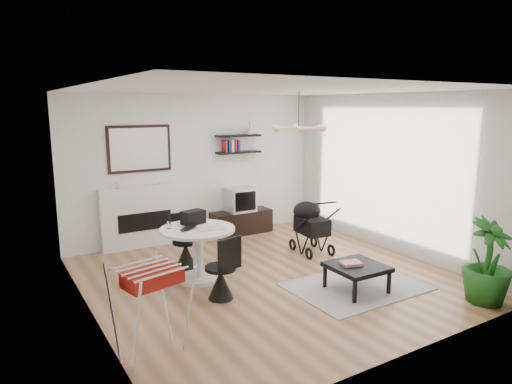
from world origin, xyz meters
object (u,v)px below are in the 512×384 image
potted_plant (488,261)px  tv_console (241,222)px  crt_tv (240,199)px  stroller (310,228)px  fireplace (143,209)px  drying_rack (151,309)px  coffee_table (357,268)px  dining_table (198,246)px

potted_plant → tv_console: bearing=103.6°
crt_tv → stroller: bearing=-73.7°
fireplace → stroller: fireplace is taller
fireplace → drying_rack: 3.77m
fireplace → potted_plant: size_ratio=1.98×
fireplace → crt_tv: fireplace is taller
tv_console → crt_tv: crt_tv is taller
tv_console → coffee_table: size_ratio=1.69×
tv_console → crt_tv: (-0.03, -0.00, 0.46)m
potted_plant → fireplace: bearing=123.0°
fireplace → crt_tv: size_ratio=4.06×
coffee_table → potted_plant: size_ratio=0.66×
dining_table → drying_rack: size_ratio=1.13×
crt_tv → dining_table: size_ratio=0.50×
coffee_table → drying_rack: bearing=-177.3°
crt_tv → dining_table: crt_tv is taller
fireplace → drying_rack: bearing=-106.7°
dining_table → potted_plant: 3.84m
fireplace → drying_rack: fireplace is taller
dining_table → potted_plant: size_ratio=0.98×
drying_rack → coffee_table: (2.90, 0.14, -0.17)m
fireplace → tv_console: size_ratio=1.78×
dining_table → tv_console: bearing=46.4°
tv_console → drying_rack: drying_rack is taller
fireplace → coffee_table: size_ratio=3.01×
crt_tv → dining_table: (-1.73, -1.84, -0.17)m
crt_tv → stroller: size_ratio=0.55×
stroller → tv_console: bearing=112.0°
tv_console → coffee_table: (-0.09, -3.32, 0.10)m
fireplace → dining_table: (0.15, -1.99, -0.17)m
drying_rack → stroller: stroller is taller
stroller → coffee_table: 1.78m
crt_tv → potted_plant: size_ratio=0.49×
stroller → potted_plant: 2.89m
crt_tv → potted_plant: 4.58m
fireplace → stroller: (2.35, -1.77, -0.27)m
dining_table → stroller: 2.21m
fireplace → crt_tv: 1.88m
fireplace → dining_table: 2.00m
crt_tv → potted_plant: potted_plant is taller
drying_rack → stroller: (3.43, 1.83, -0.08)m
dining_table → drying_rack: drying_rack is taller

